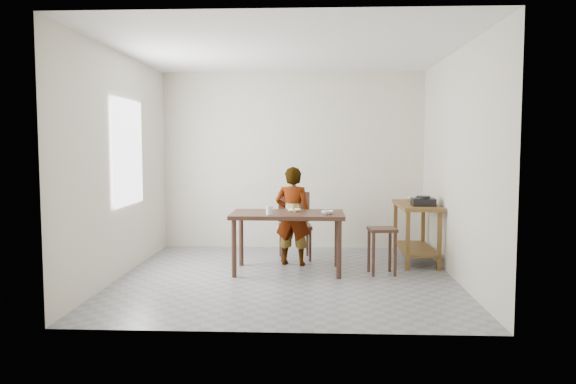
{
  "coord_description": "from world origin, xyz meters",
  "views": [
    {
      "loc": [
        0.33,
        -6.65,
        1.59
      ],
      "look_at": [
        0.0,
        0.4,
        1.0
      ],
      "focal_mm": 35.0,
      "sensor_mm": 36.0,
      "label": 1
    }
  ],
  "objects_px": {
    "prep_counter": "(416,233)",
    "dining_chair": "(295,226)",
    "child": "(293,216)",
    "stool": "(382,251)",
    "dining_table": "(288,242)"
  },
  "relations": [
    {
      "from": "prep_counter",
      "to": "stool",
      "type": "height_order",
      "value": "prep_counter"
    },
    {
      "from": "prep_counter",
      "to": "dining_chair",
      "type": "height_order",
      "value": "dining_chair"
    },
    {
      "from": "dining_chair",
      "to": "stool",
      "type": "relative_size",
      "value": 1.6
    },
    {
      "from": "prep_counter",
      "to": "dining_chair",
      "type": "distance_m",
      "value": 1.66
    },
    {
      "from": "dining_table",
      "to": "dining_chair",
      "type": "distance_m",
      "value": 0.82
    },
    {
      "from": "prep_counter",
      "to": "dining_chair",
      "type": "xyz_separation_m",
      "value": [
        -1.65,
        0.11,
        0.06
      ]
    },
    {
      "from": "prep_counter",
      "to": "stool",
      "type": "relative_size",
      "value": 2.09
    },
    {
      "from": "dining_chair",
      "to": "stool",
      "type": "height_order",
      "value": "dining_chair"
    },
    {
      "from": "dining_table",
      "to": "dining_chair",
      "type": "height_order",
      "value": "dining_chair"
    },
    {
      "from": "child",
      "to": "dining_chair",
      "type": "bearing_deg",
      "value": -82.17
    },
    {
      "from": "prep_counter",
      "to": "child",
      "type": "xyz_separation_m",
      "value": [
        -1.67,
        -0.28,
        0.25
      ]
    },
    {
      "from": "dining_table",
      "to": "prep_counter",
      "type": "xyz_separation_m",
      "value": [
        1.72,
        0.7,
        0.03
      ]
    },
    {
      "from": "child",
      "to": "dining_table",
      "type": "bearing_deg",
      "value": 93.97
    },
    {
      "from": "stool",
      "to": "prep_counter",
      "type": "bearing_deg",
      "value": 54.55
    },
    {
      "from": "stool",
      "to": "dining_table",
      "type": "bearing_deg",
      "value": 176.33
    }
  ]
}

